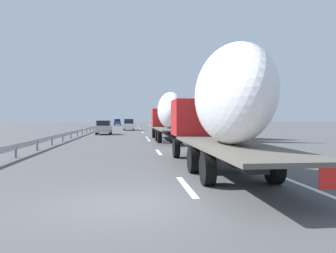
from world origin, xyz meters
The scene contains 24 objects.
ground_plane centered at (40.00, 0.00, 0.00)m, with size 260.00×260.00×0.00m, color #4C4C4F.
lane_stripe_0 centered at (2.00, -1.80, 0.00)m, with size 3.20×0.20×0.01m, color white.
lane_stripe_1 centered at (12.35, -1.80, 0.00)m, with size 3.20×0.20×0.01m, color white.
lane_stripe_2 centered at (23.65, -1.80, 0.00)m, with size 3.20×0.20×0.01m, color white.
lane_stripe_3 centered at (27.95, -1.80, 0.00)m, with size 3.20×0.20×0.01m, color white.
lane_stripe_4 centered at (40.77, -1.80, 0.00)m, with size 3.20×0.20×0.01m, color white.
lane_stripe_5 centered at (56.48, -1.80, 0.00)m, with size 3.20×0.20×0.01m, color white.
lane_stripe_6 centered at (67.17, -1.80, 0.00)m, with size 3.20×0.20×0.01m, color white.
lane_stripe_7 centered at (58.13, -1.80, 0.00)m, with size 3.20×0.20×0.01m, color white.
lane_stripe_8 centered at (83.90, -1.80, 0.00)m, with size 3.20×0.20×0.01m, color white.
edge_line_right centered at (45.00, -5.50, 0.00)m, with size 110.00×0.20×0.01m, color white.
truck_lead centered at (22.71, -3.60, 2.51)m, with size 13.61×2.55×4.44m.
truck_trailing centered at (4.54, -3.60, 2.60)m, with size 13.71×2.55×4.70m.
car_white_van centered at (49.98, 0.27, 0.97)m, with size 4.71×1.78×1.94m.
car_silver_hatch centered at (35.30, 3.38, 0.91)m, with size 4.06×1.89×1.79m.
car_blue_sedan centered at (87.58, 3.73, 0.92)m, with size 4.14×1.85×1.81m.
road_sign centered at (44.13, -6.70, 2.04)m, with size 0.10×0.90×2.94m.
tree_0 centered at (45.04, -11.27, 4.40)m, with size 2.77×2.77×7.01m.
tree_1 centered at (23.91, -9.66, 3.98)m, with size 2.67×2.67×6.60m.
tree_2 centered at (20.91, -9.73, 4.18)m, with size 2.70×2.70×6.94m.
tree_3 centered at (63.79, -11.58, 4.12)m, with size 2.82×2.82×6.85m.
tree_4 centered at (87.99, -11.80, 4.46)m, with size 3.21×3.21×7.13m.
tree_5 centered at (25.18, -10.59, 3.84)m, with size 3.56×3.56×5.83m.
guardrail_median centered at (43.00, 6.00, 0.58)m, with size 94.00×0.10×0.76m.
Camera 1 is at (-8.18, -0.10, 2.13)m, focal length 35.70 mm.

